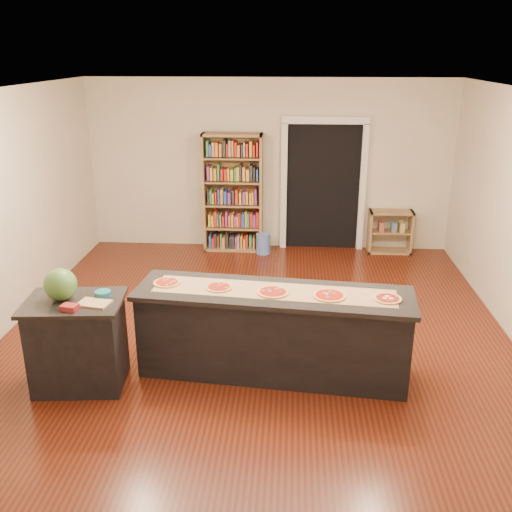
# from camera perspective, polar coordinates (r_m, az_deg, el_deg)

# --- Properties ---
(room) EXTENTS (6.00, 7.00, 2.80)m
(room) POSITION_cam_1_polar(r_m,az_deg,el_deg) (6.15, -0.12, 2.87)
(room) COLOR beige
(room) RESTS_ON ground
(doorway) EXTENTS (1.40, 0.09, 2.21)m
(doorway) POSITION_cam_1_polar(r_m,az_deg,el_deg) (9.56, 6.75, 7.70)
(doorway) COLOR black
(doorway) RESTS_ON room
(kitchen_island) EXTENTS (2.80, 0.76, 0.92)m
(kitchen_island) POSITION_cam_1_polar(r_m,az_deg,el_deg) (5.93, 1.72, -7.62)
(kitchen_island) COLOR black
(kitchen_island) RESTS_ON ground
(side_counter) EXTENTS (0.94, 0.68, 0.93)m
(side_counter) POSITION_cam_1_polar(r_m,az_deg,el_deg) (5.99, -17.37, -8.28)
(side_counter) COLOR black
(side_counter) RESTS_ON ground
(bookshelf) EXTENTS (0.98, 0.35, 1.95)m
(bookshelf) POSITION_cam_1_polar(r_m,az_deg,el_deg) (9.46, -2.33, 6.30)
(bookshelf) COLOR #9A774A
(bookshelf) RESTS_ON ground
(low_shelf) EXTENTS (0.71, 0.31, 0.71)m
(low_shelf) POSITION_cam_1_polar(r_m,az_deg,el_deg) (9.73, 13.25, 2.39)
(low_shelf) COLOR #9A774A
(low_shelf) RESTS_ON ground
(waste_bin) EXTENTS (0.23, 0.23, 0.34)m
(waste_bin) POSITION_cam_1_polar(r_m,az_deg,el_deg) (9.47, 0.72, 1.26)
(waste_bin) COLOR #5475BD
(waste_bin) RESTS_ON ground
(kraft_paper) EXTENTS (2.46, 0.68, 0.00)m
(kraft_paper) POSITION_cam_1_polar(r_m,az_deg,el_deg) (5.73, 1.78, -3.51)
(kraft_paper) COLOR #A88257
(kraft_paper) RESTS_ON kitchen_island
(watermelon) EXTENTS (0.31, 0.31, 0.31)m
(watermelon) POSITION_cam_1_polar(r_m,az_deg,el_deg) (5.79, -18.97, -2.71)
(watermelon) COLOR #144214
(watermelon) RESTS_ON side_counter
(cutting_board) EXTENTS (0.33, 0.25, 0.02)m
(cutting_board) POSITION_cam_1_polar(r_m,az_deg,el_deg) (5.65, -15.87, -4.57)
(cutting_board) COLOR tan
(cutting_board) RESTS_ON side_counter
(package_red) EXTENTS (0.17, 0.13, 0.05)m
(package_red) POSITION_cam_1_polar(r_m,az_deg,el_deg) (5.59, -18.15, -4.92)
(package_red) COLOR maroon
(package_red) RESTS_ON side_counter
(package_teal) EXTENTS (0.16, 0.16, 0.06)m
(package_teal) POSITION_cam_1_polar(r_m,az_deg,el_deg) (5.78, -15.07, -3.68)
(package_teal) COLOR #195966
(package_teal) RESTS_ON side_counter
(pizza_a) EXTENTS (0.29, 0.29, 0.02)m
(pizza_a) POSITION_cam_1_polar(r_m,az_deg,el_deg) (5.97, -8.91, -2.64)
(pizza_a) COLOR #DE9D55
(pizza_a) RESTS_ON kitchen_island
(pizza_b) EXTENTS (0.29, 0.29, 0.02)m
(pizza_b) POSITION_cam_1_polar(r_m,az_deg,el_deg) (5.80, -3.74, -3.12)
(pizza_b) COLOR #DE9D55
(pizza_b) RESTS_ON kitchen_island
(pizza_c) EXTENTS (0.32, 0.32, 0.02)m
(pizza_c) POSITION_cam_1_polar(r_m,az_deg,el_deg) (5.68, 1.70, -3.62)
(pizza_c) COLOR #DE9D55
(pizza_c) RESTS_ON kitchen_island
(pizza_d) EXTENTS (0.31, 0.31, 0.02)m
(pizza_d) POSITION_cam_1_polar(r_m,az_deg,el_deg) (5.65, 7.35, -3.94)
(pizza_d) COLOR #DE9D55
(pizza_d) RESTS_ON kitchen_island
(pizza_e) EXTENTS (0.28, 0.28, 0.02)m
(pizza_e) POSITION_cam_1_polar(r_m,az_deg,el_deg) (5.68, 13.02, -4.17)
(pizza_e) COLOR #DE9D55
(pizza_e) RESTS_ON kitchen_island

